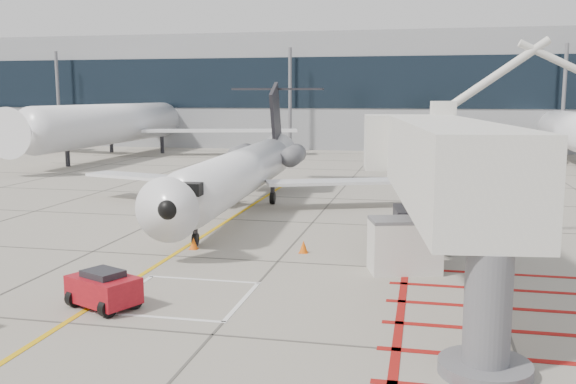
# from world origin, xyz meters

# --- Properties ---
(ground_plane) EXTENTS (260.00, 260.00, 0.00)m
(ground_plane) POSITION_xyz_m (0.00, 0.00, 0.00)
(ground_plane) COLOR gray
(ground_plane) RESTS_ON ground
(regional_jet) EXTENTS (23.33, 28.77, 7.26)m
(regional_jet) POSITION_xyz_m (-4.46, 12.42, 3.63)
(regional_jet) COLOR white
(regional_jet) RESTS_ON ground_plane
(jet_bridge) EXTENTS (11.33, 19.91, 7.57)m
(jet_bridge) POSITION_xyz_m (6.27, 1.38, 3.78)
(jet_bridge) COLOR silver
(jet_bridge) RESTS_ON ground_plane
(pushback_tug) EXTENTS (2.52, 2.13, 1.26)m
(pushback_tug) POSITION_xyz_m (-4.02, -2.50, 0.63)
(pushback_tug) COLOR #A00F1A
(pushback_tug) RESTS_ON ground_plane
(baggage_cart) EXTENTS (2.23, 1.55, 1.32)m
(baggage_cart) POSITION_xyz_m (5.06, 7.47, 0.66)
(baggage_cart) COLOR slate
(baggage_cart) RESTS_ON ground_plane
(ground_power_unit) EXTENTS (2.85, 2.11, 2.02)m
(ground_power_unit) POSITION_xyz_m (4.94, 3.58, 1.01)
(ground_power_unit) COLOR silver
(ground_power_unit) RESTS_ON ground_plane
(cone_nose) EXTENTS (0.37, 0.37, 0.51)m
(cone_nose) POSITION_xyz_m (-3.99, 5.31, 0.25)
(cone_nose) COLOR #E85B0C
(cone_nose) RESTS_ON ground_plane
(cone_side) EXTENTS (0.38, 0.38, 0.53)m
(cone_side) POSITION_xyz_m (0.74, 5.65, 0.26)
(cone_side) COLOR #DE580B
(cone_side) RESTS_ON ground_plane
(terminal_building) EXTENTS (180.00, 28.00, 14.00)m
(terminal_building) POSITION_xyz_m (10.00, 70.00, 7.00)
(terminal_building) COLOR gray
(terminal_building) RESTS_ON ground_plane
(terminal_glass_band) EXTENTS (180.00, 0.10, 6.00)m
(terminal_glass_band) POSITION_xyz_m (10.00, 55.95, 8.00)
(terminal_glass_band) COLOR black
(terminal_glass_band) RESTS_ON ground_plane
(bg_aircraft_b) EXTENTS (37.53, 41.70, 12.51)m
(bg_aircraft_b) POSITION_xyz_m (-26.73, 46.00, 6.26)
(bg_aircraft_b) COLOR silver
(bg_aircraft_b) RESTS_ON ground_plane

